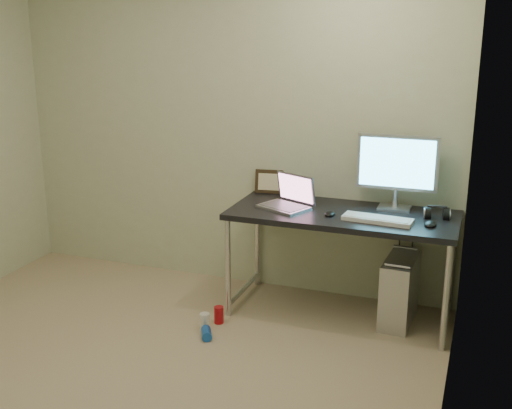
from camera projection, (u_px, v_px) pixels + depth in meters
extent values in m
plane|color=tan|center=(113.00, 391.00, 3.60)|extent=(3.50, 3.50, 0.00)
cube|color=beige|center=(229.00, 124.00, 4.84)|extent=(3.50, 0.02, 2.50)
cube|color=beige|center=(456.00, 207.00, 2.67)|extent=(0.02, 3.50, 2.50)
cube|color=black|center=(343.00, 215.00, 4.35)|extent=(1.53, 0.67, 0.04)
cylinder|color=silver|center=(228.00, 268.00, 4.43)|extent=(0.04, 0.04, 0.71)
cylinder|color=silver|center=(257.00, 242.00, 4.97)|extent=(0.04, 0.04, 0.71)
cylinder|color=silver|center=(446.00, 298.00, 3.95)|extent=(0.04, 0.04, 0.71)
cylinder|color=silver|center=(452.00, 265.00, 4.48)|extent=(0.04, 0.04, 0.71)
cylinder|color=silver|center=(244.00, 289.00, 4.77)|extent=(0.04, 0.59, 0.04)
cylinder|color=silver|center=(446.00, 319.00, 4.29)|extent=(0.04, 0.59, 0.04)
cube|color=silver|center=(399.00, 291.00, 4.37)|extent=(0.22, 0.45, 0.46)
cylinder|color=silver|center=(398.00, 266.00, 4.13)|extent=(0.17, 0.03, 0.02)
cylinder|color=silver|center=(405.00, 248.00, 4.47)|extent=(0.17, 0.03, 0.02)
cylinder|color=black|center=(399.00, 253.00, 4.58)|extent=(0.01, 0.16, 0.69)
cylinder|color=black|center=(411.00, 259.00, 4.54)|extent=(0.02, 0.11, 0.71)
cylinder|color=#AE0E16|center=(219.00, 315.00, 4.40)|extent=(0.07, 0.07, 0.12)
cylinder|color=silver|center=(205.00, 322.00, 4.29)|extent=(0.09, 0.09, 0.12)
cylinder|color=blue|center=(206.00, 333.00, 4.19)|extent=(0.12, 0.14, 0.07)
cube|color=silver|center=(284.00, 207.00, 4.44)|extent=(0.39, 0.34, 0.02)
cube|color=slate|center=(284.00, 206.00, 4.44)|extent=(0.34, 0.29, 0.00)
cube|color=gray|center=(296.00, 188.00, 4.50)|extent=(0.32, 0.17, 0.21)
cube|color=#875369|center=(296.00, 188.00, 4.49)|extent=(0.28, 0.15, 0.18)
cube|color=silver|center=(394.00, 208.00, 4.43)|extent=(0.22, 0.16, 0.02)
cylinder|color=silver|center=(395.00, 198.00, 4.42)|extent=(0.04, 0.04, 0.12)
cube|color=silver|center=(397.00, 163.00, 4.35)|extent=(0.55, 0.04, 0.38)
cube|color=#56CEFD|center=(397.00, 163.00, 4.33)|extent=(0.50, 0.01, 0.33)
cube|color=silver|center=(377.00, 219.00, 4.15)|extent=(0.46, 0.18, 0.03)
ellipsoid|color=black|center=(430.00, 223.00, 4.05)|extent=(0.08, 0.12, 0.04)
ellipsoid|color=black|center=(330.00, 213.00, 4.28)|extent=(0.07, 0.11, 0.04)
cylinder|color=black|center=(428.00, 213.00, 4.23)|extent=(0.05, 0.10, 0.10)
cylinder|color=black|center=(446.00, 215.00, 4.19)|extent=(0.05, 0.10, 0.10)
cube|color=black|center=(437.00, 207.00, 4.20)|extent=(0.13, 0.03, 0.01)
cube|color=black|center=(270.00, 182.00, 4.81)|extent=(0.23, 0.10, 0.18)
cylinder|color=silver|center=(303.00, 192.00, 4.66)|extent=(0.01, 0.01, 0.10)
cylinder|color=silver|center=(304.00, 184.00, 4.65)|extent=(0.05, 0.04, 0.04)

